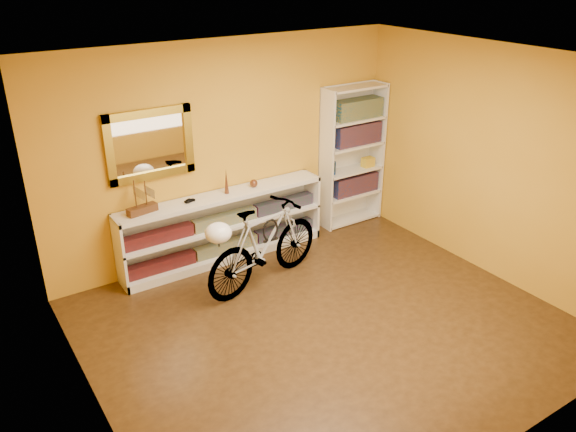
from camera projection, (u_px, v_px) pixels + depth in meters
floor at (326, 326)px, 5.80m from camera, size 4.50×4.00×0.01m
ceiling at (335, 63)px, 4.71m from camera, size 4.50×4.00×0.01m
back_wall at (228, 151)px, 6.78m from camera, size 4.50×0.01×2.60m
left_wall at (80, 277)px, 4.13m from camera, size 0.01×4.00×2.60m
right_wall at (491, 163)px, 6.38m from camera, size 0.01×4.00×2.60m
gilt_mirror at (150, 145)px, 6.17m from camera, size 0.98×0.06×0.78m
wall_socket at (292, 215)px, 7.65m from camera, size 0.09×0.02×0.09m
console_unit at (224, 227)px, 6.91m from camera, size 2.60×0.35×0.85m
cd_row_lower at (226, 246)px, 7.00m from camera, size 2.50×0.13×0.14m
cd_row_upper at (225, 219)px, 6.85m from camera, size 2.50×0.13×0.14m
model_ship at (141, 196)px, 6.16m from camera, size 0.35×0.18×0.40m
toy_car at (190, 202)px, 6.52m from camera, size 0.00×0.01×0.00m
bronze_ornament at (226, 181)px, 6.70m from camera, size 0.05×0.05×0.31m
decorative_orb at (254, 183)px, 6.92m from camera, size 0.10×0.10×0.10m
bookcase at (352, 156)px, 7.69m from camera, size 0.90×0.30×1.90m
book_row_a at (354, 183)px, 7.88m from camera, size 0.70×0.22×0.26m
book_row_b at (356, 134)px, 7.59m from camera, size 0.70×0.22×0.28m
book_row_c at (358, 109)px, 7.45m from camera, size 0.70×0.22×0.25m
travel_mug at (333, 168)px, 7.55m from camera, size 0.08×0.08×0.17m
red_tin at (341, 114)px, 7.36m from camera, size 0.14×0.14×0.17m
yellow_bag at (368, 162)px, 7.83m from camera, size 0.17×0.12×0.13m
bicycle at (264, 245)px, 6.35m from camera, size 0.77×1.71×0.97m
helmet at (218, 233)px, 5.79m from camera, size 0.28×0.27×0.21m
u_lock at (270, 230)px, 6.36m from camera, size 0.20×0.02×0.20m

